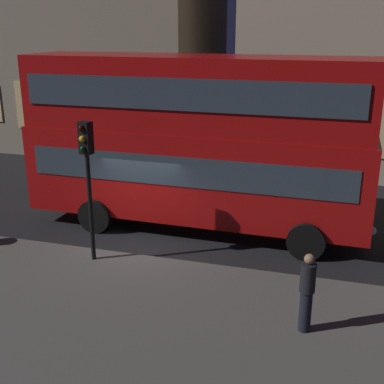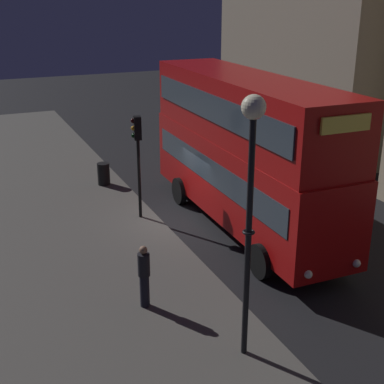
% 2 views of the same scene
% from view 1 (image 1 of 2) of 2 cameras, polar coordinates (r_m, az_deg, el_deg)
% --- Properties ---
extents(ground_plane, '(80.00, 80.00, 0.00)m').
position_cam_1_polar(ground_plane, '(15.26, -6.62, -6.27)').
color(ground_plane, black).
extents(sidewalk_slab, '(44.00, 8.06, 0.12)m').
position_cam_1_polar(sidewalk_slab, '(11.61, -15.82, -15.12)').
color(sidewalk_slab, '#4C4944').
rests_on(sidewalk_slab, ground).
extents(double_decker_bus, '(10.97, 3.01, 5.50)m').
position_cam_1_polar(double_decker_bus, '(15.64, 0.40, 6.40)').
color(double_decker_bus, '#9E0C0C').
rests_on(double_decker_bus, ground).
extents(traffic_light_near_kerb, '(0.36, 0.38, 3.89)m').
position_cam_1_polar(traffic_light_near_kerb, '(13.47, -11.86, 3.29)').
color(traffic_light_near_kerb, black).
rests_on(traffic_light_near_kerb, sidewalk_slab).
extents(pedestrian, '(0.33, 0.33, 1.79)m').
position_cam_1_polar(pedestrian, '(10.95, 12.95, -10.98)').
color(pedestrian, black).
rests_on(pedestrian, sidewalk_slab).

